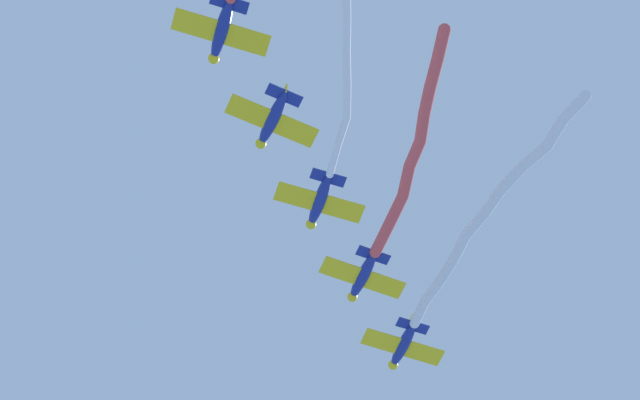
{
  "coord_description": "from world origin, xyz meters",
  "views": [
    {
      "loc": [
        20.68,
        -47.77,
        4.1
      ],
      "look_at": [
        3.7,
        -10.7,
        75.16
      ],
      "focal_mm": 57.13,
      "sensor_mm": 36.0,
      "label": 1
    }
  ],
  "objects_px": {
    "airplane_trail": "(221,31)",
    "airplane_right_wing": "(320,201)",
    "airplane_slot": "(272,120)",
    "airplane_lead": "(403,346)",
    "airplane_left_wing": "(363,276)"
  },
  "relations": [
    {
      "from": "airplane_left_wing",
      "to": "airplane_trail",
      "type": "relative_size",
      "value": 0.99
    },
    {
      "from": "airplane_lead",
      "to": "airplane_left_wing",
      "type": "distance_m",
      "value": 8.01
    },
    {
      "from": "airplane_left_wing",
      "to": "airplane_slot",
      "type": "distance_m",
      "value": 16.03
    },
    {
      "from": "airplane_trail",
      "to": "airplane_right_wing",
      "type": "bearing_deg",
      "value": -44.61
    },
    {
      "from": "airplane_lead",
      "to": "airplane_trail",
      "type": "xyz_separation_m",
      "value": [
        -1.34,
        -31.99,
        1.0
      ]
    },
    {
      "from": "airplane_left_wing",
      "to": "airplane_slot",
      "type": "height_order",
      "value": "airplane_slot"
    },
    {
      "from": "airplane_left_wing",
      "to": "airplane_slot",
      "type": "relative_size",
      "value": 0.97
    },
    {
      "from": "airplane_right_wing",
      "to": "airplane_slot",
      "type": "xyz_separation_m",
      "value": [
        -0.35,
        -8.01,
        0.25
      ]
    },
    {
      "from": "airplane_slot",
      "to": "airplane_trail",
      "type": "height_order",
      "value": "airplane_trail"
    },
    {
      "from": "airplane_lead",
      "to": "airplane_left_wing",
      "type": "height_order",
      "value": "airplane_left_wing"
    },
    {
      "from": "airplane_left_wing",
      "to": "airplane_right_wing",
      "type": "relative_size",
      "value": 0.99
    },
    {
      "from": "airplane_right_wing",
      "to": "airplane_lead",
      "type": "bearing_deg",
      "value": -45.04
    },
    {
      "from": "airplane_left_wing",
      "to": "airplane_slot",
      "type": "xyz_separation_m",
      "value": [
        -0.68,
        -16.0,
        0.5
      ]
    },
    {
      "from": "airplane_left_wing",
      "to": "airplane_right_wing",
      "type": "distance_m",
      "value": 8.0
    },
    {
      "from": "airplane_slot",
      "to": "airplane_trail",
      "type": "xyz_separation_m",
      "value": [
        -0.32,
        -7.99,
        0.25
      ]
    }
  ]
}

